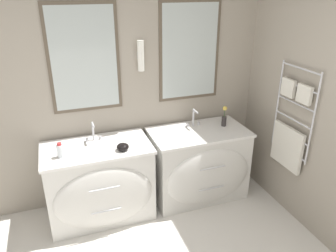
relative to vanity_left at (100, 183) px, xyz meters
The scene contains 9 objects.
wall_back 1.00m from the vanity_left, 61.44° to the left, with size 5.15×0.15×2.60m.
wall_right 2.32m from the vanity_left, 20.78° to the right, with size 0.13×4.11×2.60m.
vanity_left is the anchor object (origin of this frame).
vanity_right 1.15m from the vanity_left, ahead, with size 1.11×0.69×0.84m.
faucet_left 0.55m from the vanity_left, 90.00° to the left, with size 0.17×0.13×0.21m.
faucet_right 1.27m from the vanity_left, ahead, with size 0.17×0.13×0.21m.
toiletry_bottle 0.60m from the vanity_left, 169.80° to the right, with size 0.06×0.06×0.15m.
amenity_bowl 0.52m from the vanity_left, 27.41° to the right, with size 0.12×0.12×0.07m.
flower_vase 1.57m from the vanity_left, ahead, with size 0.06×0.06×0.24m.
Camera 1 is at (-0.52, -1.30, 2.37)m, focal length 35.00 mm.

